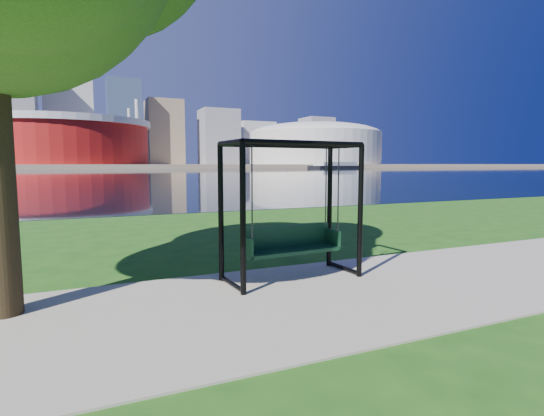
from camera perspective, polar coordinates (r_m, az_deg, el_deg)
ground at (r=7.29m, az=0.48°, el=-11.27°), size 900.00×900.00×0.00m
path at (r=6.86m, az=2.25°, el=-12.28°), size 120.00×4.00×0.03m
river at (r=108.40m, az=-22.55°, el=4.35°), size 900.00×180.00×0.02m
far_bank at (r=312.35m, az=-23.59°, el=5.23°), size 900.00×228.00×2.00m
stadium at (r=241.74m, az=-25.95°, el=8.20°), size 83.00×83.00×32.00m
arena at (r=278.29m, az=5.79°, el=8.73°), size 84.00×84.00×26.56m
skyline at (r=327.48m, az=-24.63°, el=11.31°), size 392.00×66.00×96.50m
swing at (r=7.85m, az=2.55°, el=-0.80°), size 2.57×1.25×2.56m
barge at (r=218.91m, az=8.55°, el=5.68°), size 33.24×17.44×3.21m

